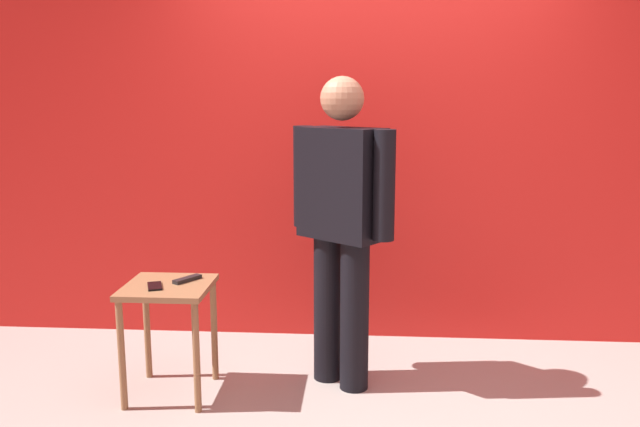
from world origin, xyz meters
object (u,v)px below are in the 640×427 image
standing_person (342,217)px  side_table (169,306)px  tv_remote (187,279)px  cell_phone (155,286)px

standing_person → side_table: bearing=-167.8°
side_table → tv_remote: 0.17m
cell_phone → tv_remote: bearing=20.3°
side_table → tv_remote: tv_remote is taller
standing_person → tv_remote: bearing=-171.3°
tv_remote → side_table: bearing=-107.1°
cell_phone → tv_remote: size_ratio=0.85×
standing_person → cell_phone: standing_person is taller
standing_person → cell_phone: bearing=-165.6°
tv_remote → standing_person: bearing=42.7°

